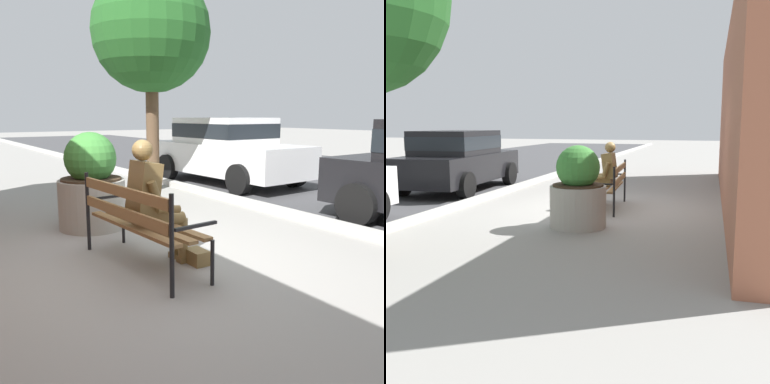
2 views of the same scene
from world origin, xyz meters
TOP-DOWN VIEW (x-y plane):
  - ground_plane at (0.00, 0.00)m, footprint 80.00×80.00m
  - curb_stone at (0.00, 2.90)m, footprint 60.00×0.20m
  - park_bench at (0.04, -0.16)m, footprint 1.83×0.66m
  - bronze_statue_seated at (0.11, 0.05)m, footprint 0.64×0.76m
  - concrete_planter at (-1.80, 0.03)m, footprint 0.95×0.95m
  - street_tree_near_bench at (-4.17, 2.32)m, footprint 2.49×2.49m
  - parked_car_white at (-4.07, 4.26)m, footprint 4.18×2.08m

SIDE VIEW (x-z plane):
  - ground_plane at x=0.00m, z-range 0.00..0.00m
  - curb_stone at x=0.00m, z-range 0.00..0.12m
  - park_bench at x=0.04m, z-range 0.07..1.02m
  - concrete_planter at x=-1.80m, z-range -0.08..1.30m
  - bronze_statue_seated at x=0.11m, z-range -0.02..1.35m
  - parked_car_white at x=-4.07m, z-range 0.06..1.62m
  - street_tree_near_bench at x=-4.17m, z-range 1.01..5.58m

